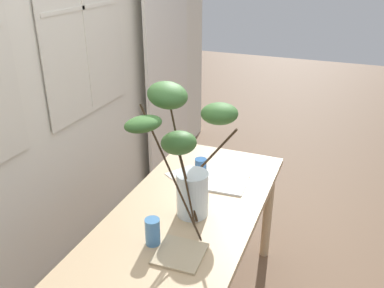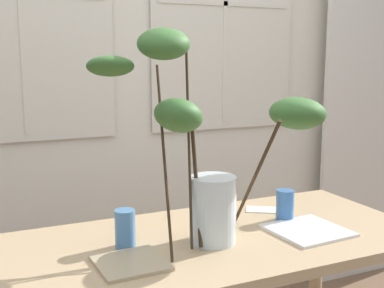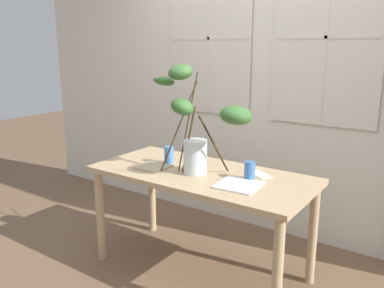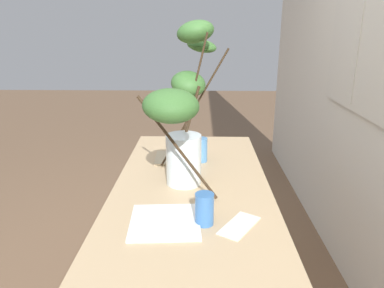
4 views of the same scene
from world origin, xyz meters
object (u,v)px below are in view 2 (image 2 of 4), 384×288
at_px(vase_with_branches, 215,141).
at_px(drinking_glass_blue_left, 125,229).
at_px(plate_square_right, 308,230).
at_px(dining_table, 213,263).
at_px(drinking_glass_blue_right, 285,205).
at_px(plate_square_left, 131,263).

xyz_separation_m(vase_with_branches, drinking_glass_blue_left, (-0.31, 0.07, -0.29)).
height_order(vase_with_branches, plate_square_right, vase_with_branches).
xyz_separation_m(drinking_glass_blue_left, plate_square_right, (0.67, -0.14, -0.06)).
bearing_deg(dining_table, drinking_glass_blue_right, 9.11).
height_order(dining_table, drinking_glass_blue_right, drinking_glass_blue_right).
height_order(drinking_glass_blue_left, drinking_glass_blue_right, drinking_glass_blue_left).
bearing_deg(drinking_glass_blue_left, plate_square_right, -11.53).
height_order(drinking_glass_blue_right, plate_square_right, drinking_glass_blue_right).
height_order(vase_with_branches, drinking_glass_blue_left, vase_with_branches).
relative_size(drinking_glass_blue_left, drinking_glass_blue_right, 1.07).
bearing_deg(dining_table, drinking_glass_blue_left, 172.41).
distance_m(drinking_glass_blue_left, plate_square_right, 0.68).
xyz_separation_m(dining_table, plate_square_left, (-0.35, -0.11, 0.10)).
distance_m(dining_table, vase_with_branches, 0.46).
xyz_separation_m(drinking_glass_blue_left, drinking_glass_blue_right, (0.67, 0.01, -0.00)).
distance_m(vase_with_branches, drinking_glass_blue_right, 0.48).
distance_m(drinking_glass_blue_right, plate_square_left, 0.72).
bearing_deg(dining_table, plate_square_right, -15.04).
bearing_deg(vase_with_branches, drinking_glass_blue_right, 13.22).
height_order(drinking_glass_blue_left, plate_square_right, drinking_glass_blue_left).
distance_m(dining_table, plate_square_left, 0.38).
xyz_separation_m(drinking_glass_blue_right, plate_square_right, (-0.00, -0.15, -0.06)).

